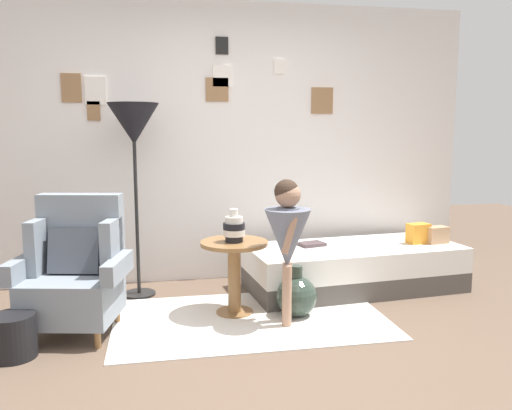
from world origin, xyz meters
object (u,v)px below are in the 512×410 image
object	(u,v)px
book_on_daybed	(312,244)
demijohn_near	(296,296)
armchair	(75,271)
floor_lamp	(134,130)
vase_striped	(234,228)
person_child	(287,233)
magazine_basket	(13,336)
daybed	(354,267)
side_table	(234,263)

from	to	relation	value
book_on_daybed	demijohn_near	distance (m)	0.76
armchair	floor_lamp	xyz separation A→B (m)	(0.41, 0.74, 0.99)
vase_striped	book_on_daybed	bearing A→B (deg)	33.52
armchair	person_child	xyz separation A→B (m)	(1.50, -0.17, 0.25)
armchair	demijohn_near	xyz separation A→B (m)	(1.62, -0.02, -0.28)
person_child	magazine_basket	distance (m)	1.93
daybed	floor_lamp	bearing A→B (deg)	174.32
side_table	floor_lamp	xyz separation A→B (m)	(-0.75, 0.62, 1.02)
floor_lamp	demijohn_near	xyz separation A→B (m)	(1.21, -0.76, -1.27)
demijohn_near	magazine_basket	bearing A→B (deg)	-169.19
armchair	vase_striped	xyz separation A→B (m)	(1.16, 0.11, 0.24)
armchair	demijohn_near	size ratio (longest dim) A/B	2.42
daybed	person_child	xyz separation A→B (m)	(-0.81, -0.73, 0.49)
daybed	vase_striped	size ratio (longest dim) A/B	7.71
book_on_daybed	magazine_basket	distance (m)	2.50
book_on_daybed	magazine_basket	bearing A→B (deg)	-155.82
person_child	demijohn_near	bearing A→B (deg)	52.99
daybed	magazine_basket	xyz separation A→B (m)	(-2.64, -0.95, -0.06)
armchair	demijohn_near	distance (m)	1.64
book_on_daybed	vase_striped	bearing A→B (deg)	-146.48
side_table	demijohn_near	xyz separation A→B (m)	(0.46, -0.15, -0.24)
demijohn_near	armchair	bearing A→B (deg)	179.33
floor_lamp	person_child	distance (m)	1.61
vase_striped	armchair	bearing A→B (deg)	-174.61
armchair	magazine_basket	distance (m)	0.59
daybed	vase_striped	xyz separation A→B (m)	(-1.16, -0.44, 0.48)
vase_striped	demijohn_near	distance (m)	0.71
person_child	book_on_daybed	xyz separation A→B (m)	(0.43, 0.80, -0.27)
vase_striped	magazine_basket	distance (m)	1.66
book_on_daybed	demijohn_near	size ratio (longest dim) A/B	0.55
side_table	book_on_daybed	xyz separation A→B (m)	(0.78, 0.50, 0.01)
daybed	vase_striped	world-z (taller)	vase_striped
vase_striped	magazine_basket	size ratio (longest dim) A/B	0.91
daybed	book_on_daybed	world-z (taller)	book_on_daybed
armchair	side_table	bearing A→B (deg)	6.27
floor_lamp	book_on_daybed	world-z (taller)	floor_lamp
daybed	side_table	size ratio (longest dim) A/B	3.39
vase_striped	book_on_daybed	size ratio (longest dim) A/B	1.16
daybed	vase_striped	distance (m)	1.33
person_child	magazine_basket	xyz separation A→B (m)	(-1.83, -0.22, -0.55)
floor_lamp	magazine_basket	world-z (taller)	floor_lamp
armchair	magazine_basket	xyz separation A→B (m)	(-0.33, -0.39, -0.30)
daybed	armchair	bearing A→B (deg)	-166.55
person_child	side_table	bearing A→B (deg)	139.14
daybed	person_child	world-z (taller)	person_child
vase_striped	demijohn_near	world-z (taller)	vase_striped
side_table	person_child	size ratio (longest dim) A/B	0.54
side_table	book_on_daybed	bearing A→B (deg)	32.67
floor_lamp	book_on_daybed	distance (m)	1.84
floor_lamp	book_on_daybed	size ratio (longest dim) A/B	7.51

